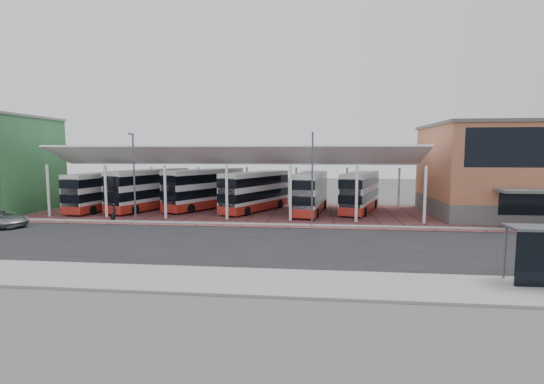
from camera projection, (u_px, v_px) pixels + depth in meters
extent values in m
plane|color=#474A45|center=(283.00, 242.00, 28.16)|extent=(140.00, 140.00, 0.00)
cube|color=black|center=(282.00, 245.00, 27.17)|extent=(120.00, 14.00, 0.02)
cube|color=brown|center=(312.00, 214.00, 40.80)|extent=(72.00, 16.00, 0.06)
cube|color=gray|center=(268.00, 282.00, 19.25)|extent=(120.00, 4.00, 0.14)
cube|color=gray|center=(289.00, 225.00, 34.28)|extent=(120.00, 0.80, 0.14)
cube|color=#C09700|center=(272.00, 271.00, 21.23)|extent=(120.00, 0.12, 0.01)
cube|color=#C09700|center=(273.00, 269.00, 21.53)|extent=(120.00, 0.12, 0.01)
cylinder|color=white|center=(48.00, 191.00, 38.90)|extent=(0.26, 0.26, 5.20)
cylinder|color=white|center=(107.00, 185.00, 49.80)|extent=(0.26, 0.26, 4.60)
cylinder|color=white|center=(106.00, 191.00, 38.25)|extent=(0.26, 0.26, 5.20)
cylinder|color=white|center=(152.00, 185.00, 49.16)|extent=(0.26, 0.26, 4.60)
cylinder|color=white|center=(165.00, 192.00, 37.60)|extent=(0.26, 0.26, 5.20)
cylinder|color=white|center=(199.00, 186.00, 48.51)|extent=(0.26, 0.26, 4.60)
cylinder|color=white|center=(227.00, 193.00, 36.95)|extent=(0.26, 0.26, 5.20)
cylinder|color=white|center=(247.00, 186.00, 47.86)|extent=(0.26, 0.26, 4.60)
cylinder|color=white|center=(290.00, 193.00, 36.30)|extent=(0.26, 0.26, 5.20)
cylinder|color=white|center=(296.00, 186.00, 47.21)|extent=(0.26, 0.26, 4.60)
cylinder|color=white|center=(357.00, 194.00, 35.65)|extent=(0.26, 0.26, 5.20)
cylinder|color=white|center=(347.00, 187.00, 46.56)|extent=(0.26, 0.26, 4.60)
cylinder|color=white|center=(425.00, 195.00, 35.01)|extent=(0.26, 0.26, 5.20)
cylinder|color=white|center=(399.00, 187.00, 45.92)|extent=(0.26, 0.26, 4.60)
cube|color=white|center=(231.00, 155.00, 38.77)|extent=(37.00, 4.95, 1.95)
cube|color=white|center=(242.00, 157.00, 44.33)|extent=(37.00, 7.12, 1.43)
cube|color=#565452|center=(523.00, 207.00, 39.43)|extent=(18.00, 12.00, 1.80)
cube|color=#B06949|center=(526.00, 162.00, 38.98)|extent=(18.00, 12.00, 7.20)
cube|color=#565452|center=(528.00, 125.00, 38.60)|extent=(18.40, 12.40, 0.30)
cube|color=#285A30|center=(10.00, 165.00, 41.77)|extent=(6.20, 10.00, 10.00)
cube|color=#565452|center=(7.00, 117.00, 41.26)|extent=(6.40, 10.20, 0.25)
cylinder|color=#4C4E53|center=(134.00, 179.00, 35.50)|extent=(0.16, 0.16, 8.00)
cube|color=#4C4E53|center=(131.00, 134.00, 34.80)|extent=(0.15, 0.90, 0.15)
cylinder|color=#4C4E53|center=(312.00, 180.00, 33.77)|extent=(0.16, 0.16, 8.00)
cube|color=#4C4E53|center=(313.00, 133.00, 33.07)|extent=(0.15, 0.90, 0.15)
cube|color=silver|center=(103.00, 190.00, 43.31)|extent=(3.66, 10.16, 3.89)
cube|color=#AB261C|center=(104.00, 204.00, 43.47)|extent=(3.70, 10.20, 0.81)
cube|color=black|center=(103.00, 194.00, 43.35)|extent=(3.70, 10.20, 0.86)
cube|color=black|center=(103.00, 181.00, 43.20)|extent=(3.70, 10.20, 0.86)
cube|color=black|center=(70.00, 196.00, 38.57)|extent=(2.03, 0.38, 3.25)
cylinder|color=black|center=(74.00, 209.00, 40.70)|extent=(0.38, 0.93, 0.90)
cylinder|color=black|center=(93.00, 210.00, 40.14)|extent=(0.38, 0.93, 0.90)
cylinder|color=black|center=(113.00, 202.00, 46.83)|extent=(0.38, 0.93, 0.90)
cylinder|color=black|center=(130.00, 202.00, 46.26)|extent=(0.38, 0.93, 0.90)
cube|color=silver|center=(149.00, 188.00, 43.61)|extent=(5.86, 10.90, 4.18)
cube|color=#AB261C|center=(150.00, 204.00, 43.78)|extent=(5.91, 10.95, 0.88)
cube|color=black|center=(149.00, 192.00, 43.66)|extent=(5.91, 10.95, 0.92)
cube|color=black|center=(149.00, 178.00, 43.50)|extent=(5.91, 10.95, 0.92)
cube|color=black|center=(111.00, 194.00, 38.87)|extent=(2.10, 0.82, 3.50)
cylinder|color=black|center=(118.00, 208.00, 41.25)|extent=(0.58, 1.01, 0.97)
cylinder|color=black|center=(135.00, 210.00, 40.20)|extent=(0.58, 1.01, 0.97)
cylinder|color=black|center=(162.00, 201.00, 47.39)|extent=(0.58, 1.01, 0.97)
cylinder|color=black|center=(178.00, 202.00, 46.34)|extent=(0.58, 1.01, 0.97)
cube|color=silver|center=(205.00, 188.00, 44.30)|extent=(7.21, 10.63, 4.20)
cube|color=#AB261C|center=(206.00, 203.00, 44.48)|extent=(7.26, 10.68, 0.88)
cube|color=black|center=(205.00, 192.00, 44.35)|extent=(7.26, 10.68, 0.93)
cube|color=black|center=(205.00, 178.00, 44.19)|extent=(7.26, 10.68, 0.93)
cube|color=black|center=(168.00, 193.00, 39.94)|extent=(1.99, 1.12, 3.52)
cylinder|color=black|center=(175.00, 207.00, 42.35)|extent=(0.70, 0.99, 0.98)
cylinder|color=black|center=(191.00, 209.00, 40.98)|extent=(0.70, 0.99, 0.98)
cylinder|color=black|center=(218.00, 200.00, 48.00)|extent=(0.70, 0.99, 0.98)
cylinder|color=black|center=(233.00, 202.00, 46.63)|extent=(0.70, 0.99, 0.98)
cube|color=silver|center=(256.00, 190.00, 42.56)|extent=(6.45, 10.22, 3.99)
cube|color=#AB261C|center=(256.00, 205.00, 42.73)|extent=(6.50, 10.27, 0.83)
cube|color=black|center=(256.00, 194.00, 42.60)|extent=(6.50, 10.27, 0.88)
cube|color=black|center=(256.00, 180.00, 42.45)|extent=(6.50, 10.27, 0.88)
cube|color=black|center=(227.00, 196.00, 38.28)|extent=(1.93, 0.97, 3.34)
cylinder|color=black|center=(229.00, 209.00, 40.57)|extent=(0.63, 0.95, 0.93)
cylinder|color=black|center=(247.00, 211.00, 39.37)|extent=(0.63, 0.95, 0.93)
cylinder|color=black|center=(263.00, 202.00, 46.11)|extent=(0.63, 0.95, 0.93)
cylinder|color=black|center=(280.00, 204.00, 44.91)|extent=(0.63, 0.95, 0.93)
cube|color=silver|center=(310.00, 191.00, 41.33)|extent=(3.71, 10.41, 3.98)
cube|color=#AB261C|center=(310.00, 207.00, 41.50)|extent=(3.76, 10.45, 0.83)
cube|color=black|center=(310.00, 195.00, 41.38)|extent=(3.76, 10.45, 0.88)
cube|color=black|center=(311.00, 181.00, 41.23)|extent=(3.76, 10.45, 0.88)
cube|color=black|center=(302.00, 198.00, 36.48)|extent=(2.08, 0.38, 3.33)
cylinder|color=black|center=(294.00, 212.00, 38.65)|extent=(0.39, 0.95, 0.93)
cylinder|color=black|center=(317.00, 213.00, 38.08)|extent=(0.39, 0.95, 0.93)
cylinder|color=black|center=(305.00, 204.00, 44.94)|extent=(0.39, 0.95, 0.93)
cylinder|color=black|center=(325.00, 204.00, 44.37)|extent=(0.39, 0.95, 0.93)
cube|color=silver|center=(360.00, 191.00, 42.22)|extent=(5.21, 10.32, 3.95)
cube|color=#AB261C|center=(360.00, 206.00, 42.39)|extent=(5.26, 10.37, 0.83)
cube|color=black|center=(360.00, 195.00, 42.27)|extent=(5.26, 10.37, 0.87)
cube|color=black|center=(360.00, 181.00, 42.12)|extent=(5.26, 10.37, 0.87)
cube|color=black|center=(350.00, 196.00, 37.67)|extent=(2.00, 0.71, 3.30)
cylinder|color=black|center=(342.00, 210.00, 39.91)|extent=(0.52, 0.95, 0.92)
cylinder|color=black|center=(365.00, 212.00, 39.00)|extent=(0.52, 0.95, 0.92)
cylinder|color=black|center=(355.00, 203.00, 45.80)|extent=(0.52, 0.95, 0.92)
cylinder|color=black|center=(376.00, 204.00, 44.89)|extent=(0.52, 0.95, 0.92)
imported|color=#909398|center=(1.00, 218.00, 33.78)|extent=(5.63, 3.93, 1.43)
imported|color=black|center=(114.00, 212.00, 36.59)|extent=(0.42, 0.61, 1.60)
cube|color=black|center=(113.00, 218.00, 36.63)|extent=(0.32, 0.23, 0.55)
cylinder|color=#4C4E53|center=(505.00, 252.00, 19.57)|extent=(0.11, 0.11, 2.63)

